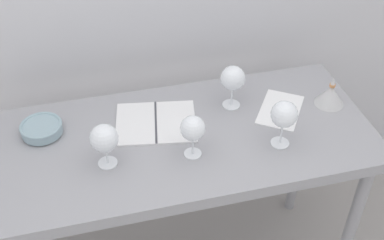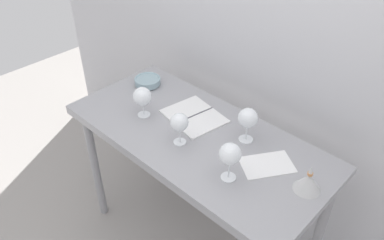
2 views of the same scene
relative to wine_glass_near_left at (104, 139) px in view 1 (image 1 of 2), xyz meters
The scene contains 9 objects.
steel_counter 0.39m from the wine_glass_near_left, 14.10° to the left, with size 1.40×0.65×0.90m.
wine_glass_near_left is the anchor object (origin of this frame).
wine_glass_near_center 0.30m from the wine_glass_near_left, ahead, with size 0.09×0.09×0.17m.
wine_glass_far_right 0.57m from the wine_glass_near_left, 22.00° to the left, with size 0.10×0.10×0.18m.
wine_glass_near_right 0.63m from the wine_glass_near_left, ahead, with size 0.10×0.10×0.19m.
open_notebook 0.29m from the wine_glass_near_left, 40.16° to the left, with size 0.35×0.30×0.01m.
tasting_sheet_upper 0.73m from the wine_glass_near_left, 10.77° to the left, with size 0.15×0.24×0.00m, color white.
tasting_bowl 0.32m from the wine_glass_near_left, 135.07° to the left, with size 0.16×0.16×0.05m.
decanter_funnel 0.93m from the wine_glass_near_left, ahead, with size 0.12×0.12×0.13m.
Camera 1 is at (-0.33, -1.37, 2.13)m, focal length 46.18 mm.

